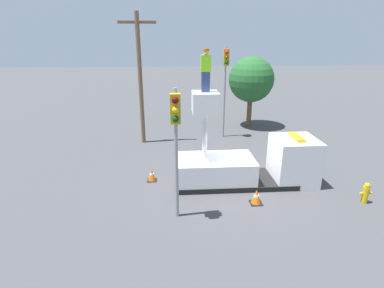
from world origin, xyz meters
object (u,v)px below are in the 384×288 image
Objects in this scene: bucket_truck at (247,164)px; traffic_cone_curbside at (256,197)px; traffic_cone_rear at (152,175)px; fire_hydrant at (366,193)px; worker at (206,71)px; utility_pole at (140,76)px; traffic_light_across at (225,75)px; tree_left_bg at (251,80)px; traffic_light_pole at (176,130)px.

traffic_cone_curbside is at bearing -91.56° from bucket_truck.
fire_hydrant is at bearing -16.65° from traffic_cone_rear.
traffic_cone_rear is at bearing 151.36° from traffic_cone_curbside.
worker is 5.47m from traffic_cone_rear.
fire_hydrant is 0.11× the size of utility_pole.
traffic_cone_rear is 5.00m from traffic_cone_curbside.
traffic_light_across reaches higher than tree_left_bg.
bucket_truck is at bearing -49.30° from utility_pole.
fire_hydrant is 9.25m from traffic_cone_rear.
traffic_light_across is at bearing 89.22° from traffic_cone_curbside.
worker is 3.48m from traffic_light_pole.
traffic_cone_rear is 6.96m from utility_pole.
traffic_light_pole is 0.62× the size of utility_pole.
worker is 0.34× the size of tree_left_bg.
bucket_truck is 3.72× the size of worker.
tree_left_bg is 0.66× the size of utility_pole.
worker is at bearing -106.75° from traffic_light_across.
traffic_light_pole is 13.37m from tree_left_bg.
bucket_truck is 10.00m from tree_left_bg.
traffic_cone_curbside is 0.12× the size of tree_left_bg.
traffic_cone_curbside is at bearing -90.78° from traffic_light_across.
bucket_truck reaches higher than traffic_cone_curbside.
tree_left_bg is (2.37, 2.49, -0.64)m from traffic_light_across.
fire_hydrant is (6.41, -2.16, -4.72)m from worker.
traffic_light_across is (2.06, 6.85, -0.99)m from worker.
bucket_truck is 8.78m from utility_pole.
traffic_cone_rear is (-4.51, -6.36, -3.88)m from traffic_light_across.
bucket_truck reaches higher than fire_hydrant.
bucket_truck is 10.44× the size of traffic_cone_curbside.
fire_hydrant is 4.48m from traffic_cone_curbside.
tree_left_bg reaches higher than bucket_truck.
tree_left_bg is at bearing 46.33° from traffic_light_across.
traffic_cone_curbside is at bearing 14.36° from traffic_light_pole.
utility_pole is at bearing 123.03° from traffic_cone_curbside.
traffic_light_pole is 10.19m from traffic_light_across.
worker is at bearing -115.42° from tree_left_bg.
traffic_light_across is at bearing 115.79° from fire_hydrant.
worker is 2.86× the size of traffic_cone_rear.
bucket_truck is 10.62× the size of traffic_cone_rear.
traffic_cone_curbside is at bearing 176.76° from fire_hydrant.
traffic_light_across is 10.68m from fire_hydrant.
tree_left_bg is at bearing 75.34° from bucket_truck.
fire_hydrant is at bearing 4.29° from traffic_light_pole.
traffic_light_across is 0.75× the size of utility_pole.
worker is at bearing -61.82° from utility_pole.
fire_hydrant is at bearing -3.24° from traffic_cone_curbside.
utility_pole reaches higher than bucket_truck.
utility_pole reaches higher than worker.
traffic_light_across is at bearing 7.41° from utility_pole.
worker reaches higher than bucket_truck.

